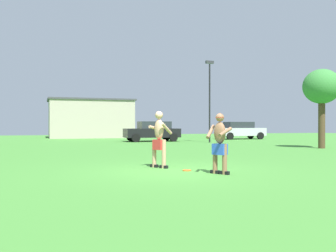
# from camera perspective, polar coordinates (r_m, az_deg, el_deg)

# --- Properties ---
(ground_plane) EXTENTS (80.00, 80.00, 0.00)m
(ground_plane) POSITION_cam_1_polar(r_m,az_deg,el_deg) (10.80, 0.95, -6.83)
(ground_plane) COLOR #428433
(player_with_cap) EXTENTS (0.71, 0.79, 1.64)m
(player_with_cap) POSITION_cam_1_polar(r_m,az_deg,el_deg) (10.17, 7.83, -2.23)
(player_with_cap) COLOR black
(player_with_cap) RESTS_ON ground_plane
(player_in_red) EXTENTS (0.75, 0.78, 1.74)m
(player_in_red) POSITION_cam_1_polar(r_m,az_deg,el_deg) (11.53, -1.35, -1.81)
(player_in_red) COLOR black
(player_in_red) RESTS_ON ground_plane
(frisbee) EXTENTS (0.25, 0.25, 0.03)m
(frisbee) POSITION_cam_1_polar(r_m,az_deg,el_deg) (10.87, 2.87, -6.72)
(frisbee) COLOR orange
(frisbee) RESTS_ON ground_plane
(car_black_mid_lot) EXTENTS (4.30, 2.02, 1.58)m
(car_black_mid_lot) POSITION_cam_1_polar(r_m,az_deg,el_deg) (29.81, -2.37, -0.76)
(car_black_mid_lot) COLOR black
(car_black_mid_lot) RESTS_ON ground_plane
(car_silver_far_end) EXTENTS (4.37, 2.17, 1.58)m
(car_silver_far_end) POSITION_cam_1_polar(r_m,az_deg,el_deg) (35.10, 10.87, -0.62)
(car_silver_far_end) COLOR silver
(car_silver_far_end) RESTS_ON ground_plane
(lamp_post) EXTENTS (0.60, 0.24, 6.07)m
(lamp_post) POSITION_cam_1_polar(r_m,az_deg,el_deg) (28.23, 6.33, 5.02)
(lamp_post) COLOR black
(lamp_post) RESTS_ON ground_plane
(outbuilding_behind_lot) EXTENTS (8.46, 5.79, 3.90)m
(outbuilding_behind_lot) POSITION_cam_1_polar(r_m,az_deg,el_deg) (39.63, -11.69, 1.11)
(outbuilding_behind_lot) COLOR #B2A893
(outbuilding_behind_lot) RESTS_ON ground_plane
(tree_right_field) EXTENTS (2.07, 2.07, 4.44)m
(tree_right_field) POSITION_cam_1_polar(r_m,az_deg,el_deg) (22.83, 22.26, 5.35)
(tree_right_field) COLOR #4C3823
(tree_right_field) RESTS_ON ground_plane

